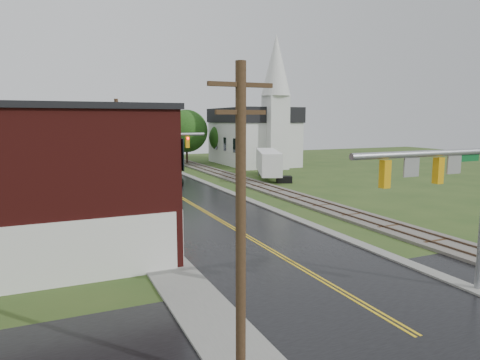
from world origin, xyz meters
TOP-DOWN VIEW (x-y plane):
  - ground at (0.00, 0.00)m, footprint 160.00×160.00m
  - main_road at (0.00, 30.00)m, footprint 10.00×90.00m
  - cross_road at (0.00, 2.00)m, footprint 60.00×9.00m
  - curb_right at (5.40, 35.00)m, footprint 0.80×70.00m
  - sidewalk_left at (-6.20, 25.00)m, footprint 2.40×50.00m
  - brick_building at (-12.48, 15.00)m, footprint 14.30×10.30m
  - yellow_house at (-11.00, 26.00)m, footprint 8.00×7.00m
  - darkred_building at (-10.00, 35.00)m, footprint 7.00×6.00m
  - church at (20.00, 53.74)m, footprint 10.40×18.40m
  - railroad at (10.00, 35.00)m, footprint 3.20×80.00m
  - traffic_signal_near at (3.47, 2.00)m, footprint 7.34×0.30m
  - traffic_signal_far at (-3.47, 27.00)m, footprint 7.34×0.43m
  - utility_pole_a at (-6.80, 0.00)m, footprint 1.80×0.28m
  - utility_pole_b at (-6.80, 22.00)m, footprint 1.80×0.28m
  - utility_pole_c at (-6.80, 44.00)m, footprint 1.80×0.28m
  - tree_left_c at (-13.85, 39.90)m, footprint 6.00×6.00m
  - tree_left_e at (-8.85, 45.90)m, footprint 6.40×6.40m
  - suv_dark at (1.51, 38.10)m, footprint 2.62×4.78m
  - pickup_white at (-4.80, 18.58)m, footprint 2.07×4.47m
  - semi_trailer at (14.09, 37.95)m, footprint 6.45×11.12m

SIDE VIEW (x-z plane):
  - ground at x=0.00m, z-range 0.00..0.00m
  - main_road at x=0.00m, z-range -0.01..0.01m
  - cross_road at x=0.00m, z-range -0.01..0.01m
  - curb_right at x=5.40m, z-range -0.06..0.06m
  - sidewalk_left at x=-6.20m, z-range -0.06..0.06m
  - railroad at x=10.00m, z-range -0.04..0.26m
  - pickup_white at x=-4.80m, z-range 0.00..1.26m
  - suv_dark at x=1.51m, z-range 0.00..1.27m
  - semi_trailer at x=14.09m, z-range 0.36..3.92m
  - darkred_building at x=-10.00m, z-range 0.00..4.40m
  - yellow_house at x=-11.00m, z-range 0.00..6.40m
  - brick_building at x=-12.48m, z-range 0.00..8.30m
  - tree_left_c at x=-13.85m, z-range 0.69..8.34m
  - utility_pole_a at x=-6.80m, z-range 0.22..9.22m
  - utility_pole_b at x=-6.80m, z-range 0.22..9.22m
  - utility_pole_c at x=-6.80m, z-range 0.22..9.22m
  - tree_left_e at x=-8.85m, z-range 0.73..8.89m
  - traffic_signal_near at x=3.47m, z-range 1.37..8.57m
  - traffic_signal_far at x=-3.47m, z-range 1.37..8.57m
  - church at x=20.00m, z-range -4.17..15.83m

